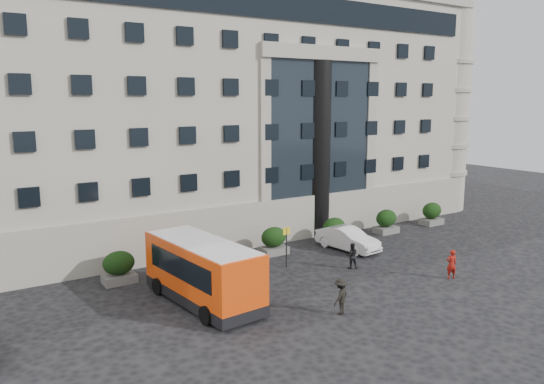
# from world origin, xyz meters

# --- Properties ---
(ground) EXTENTS (120.00, 120.00, 0.00)m
(ground) POSITION_xyz_m (0.00, 0.00, 0.00)
(ground) COLOR black
(ground) RESTS_ON ground
(civic_building) EXTENTS (44.00, 24.00, 18.00)m
(civic_building) POSITION_xyz_m (6.00, 22.00, 9.00)
(civic_building) COLOR gray
(civic_building) RESTS_ON ground
(entrance_column) EXTENTS (1.80, 1.80, 13.00)m
(entrance_column) POSITION_xyz_m (12.00, 10.30, 6.50)
(entrance_column) COLOR black
(entrance_column) RESTS_ON ground
(hedge_a) EXTENTS (1.80, 1.26, 1.84)m
(hedge_a) POSITION_xyz_m (-4.00, 7.80, 0.93)
(hedge_a) COLOR #5C5B59
(hedge_a) RESTS_ON ground
(hedge_b) EXTENTS (1.80, 1.26, 1.84)m
(hedge_b) POSITION_xyz_m (1.20, 7.80, 0.93)
(hedge_b) COLOR #5C5B59
(hedge_b) RESTS_ON ground
(hedge_c) EXTENTS (1.80, 1.26, 1.84)m
(hedge_c) POSITION_xyz_m (6.40, 7.80, 0.93)
(hedge_c) COLOR #5C5B59
(hedge_c) RESTS_ON ground
(hedge_d) EXTENTS (1.80, 1.26, 1.84)m
(hedge_d) POSITION_xyz_m (11.60, 7.80, 0.93)
(hedge_d) COLOR #5C5B59
(hedge_d) RESTS_ON ground
(hedge_e) EXTENTS (1.80, 1.26, 1.84)m
(hedge_e) POSITION_xyz_m (16.80, 7.80, 0.93)
(hedge_e) COLOR #5C5B59
(hedge_e) RESTS_ON ground
(hedge_f) EXTENTS (1.80, 1.26, 1.84)m
(hedge_f) POSITION_xyz_m (22.00, 7.80, 0.93)
(hedge_f) COLOR #5C5B59
(hedge_f) RESTS_ON ground
(bus_stop_sign) EXTENTS (0.50, 0.08, 2.52)m
(bus_stop_sign) POSITION_xyz_m (5.50, 5.00, 1.73)
(bus_stop_sign) COLOR #262628
(bus_stop_sign) RESTS_ON ground
(minibus) EXTENTS (3.40, 7.85, 3.19)m
(minibus) POSITION_xyz_m (-1.31, 2.58, 1.76)
(minibus) COLOR #E5410A
(minibus) RESTS_ON ground
(white_taxi) EXTENTS (2.26, 4.94, 1.57)m
(white_taxi) POSITION_xyz_m (11.20, 5.86, 0.78)
(white_taxi) COLOR silver
(white_taxi) RESTS_ON ground
(pedestrian_a) EXTENTS (0.74, 0.62, 1.72)m
(pedestrian_a) POSITION_xyz_m (12.30, -1.90, 0.86)
(pedestrian_a) COLOR maroon
(pedestrian_a) RESTS_ON ground
(pedestrian_b) EXTENTS (0.97, 0.90, 1.59)m
(pedestrian_b) POSITION_xyz_m (8.74, 2.66, 0.80)
(pedestrian_b) COLOR black
(pedestrian_b) RESTS_ON ground
(pedestrian_c) EXTENTS (1.32, 1.07, 1.78)m
(pedestrian_c) POSITION_xyz_m (3.58, -2.38, 0.89)
(pedestrian_c) COLOR black
(pedestrian_c) RESTS_ON ground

